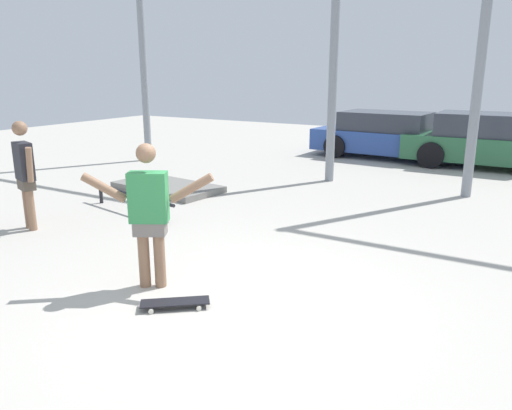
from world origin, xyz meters
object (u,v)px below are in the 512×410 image
object	(u,v)px
skateboarder	(149,210)
bystander	(25,171)
manual_pad	(168,187)
grind_rail	(131,197)
parked_car_blue	(389,136)
parked_car_green	(489,142)
skateboard	(175,302)

from	to	relation	value
skateboarder	bystander	distance (m)	3.35
manual_pad	bystander	world-z (taller)	bystander
skateboarder	grind_rail	world-z (taller)	skateboarder
parked_car_blue	parked_car_green	distance (m)	2.76
manual_pad	bystander	bearing A→B (deg)	-92.21
skateboard	manual_pad	xyz separation A→B (m)	(-3.75, 4.32, 0.00)
skateboard	bystander	size ratio (longest dim) A/B	0.41
parked_car_green	bystander	xyz separation A→B (m)	(-5.83, -9.73, 0.28)
skateboard	skateboarder	bearing A→B (deg)	113.55
skateboard	bystander	xyz separation A→B (m)	(-3.87, 1.03, 0.91)
skateboarder	bystander	size ratio (longest dim) A/B	0.98
manual_pad	skateboarder	bearing A→B (deg)	-51.79
bystander	parked_car_blue	bearing A→B (deg)	-88.46
skateboarder	parked_car_green	xyz separation A→B (m)	(2.55, 10.44, -0.26)
skateboarder	manual_pad	bearing A→B (deg)	98.81
manual_pad	grind_rail	world-z (taller)	grind_rail
skateboarder	parked_car_blue	bearing A→B (deg)	61.68
skateboarder	parked_car_green	distance (m)	10.75
skateboarder	manual_pad	world-z (taller)	skateboarder
skateboard	manual_pad	distance (m)	5.72
manual_pad	grind_rail	bearing A→B (deg)	-71.01
skateboard	parked_car_green	world-z (taller)	parked_car_green
skateboard	grind_rail	xyz separation A→B (m)	(-3.16, 2.60, 0.23)
manual_pad	grind_rail	distance (m)	1.83
skateboard	grind_rail	world-z (taller)	grind_rail
grind_rail	parked_car_blue	world-z (taller)	parked_car_blue
manual_pad	skateboard	bearing A→B (deg)	-49.05
skateboarder	manual_pad	size ratio (longest dim) A/B	0.73
manual_pad	parked_car_green	bearing A→B (deg)	48.47
skateboarder	parked_car_blue	size ratio (longest dim) A/B	0.38
skateboarder	grind_rail	size ratio (longest dim) A/B	0.71
skateboard	parked_car_green	bearing A→B (deg)	41.14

